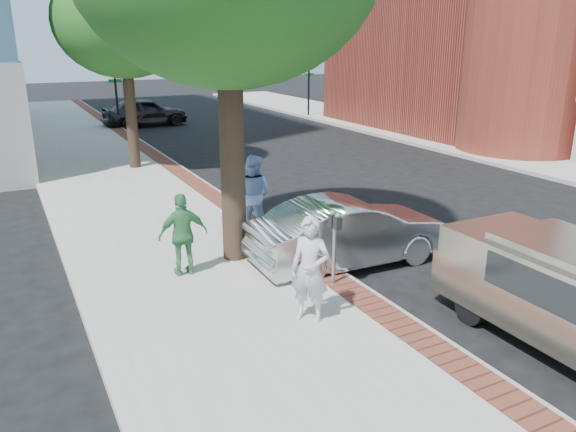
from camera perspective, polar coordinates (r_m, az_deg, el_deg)
ground at (r=11.12m, az=1.27°, el=-7.56°), size 120.00×120.00×0.00m
sidewalk at (r=17.78m, az=-15.52°, el=1.78°), size 5.00×60.00×0.15m
brick_strip at (r=18.30m, az=-8.81°, el=2.93°), size 0.60×60.00×0.01m
curb at (r=18.43m, az=-7.77°, el=2.82°), size 0.10×60.00×0.15m
sidewalk_far at (r=26.05m, az=21.44°, el=6.11°), size 5.00×60.00×0.15m
signal_near at (r=31.46m, az=-17.10°, el=12.35°), size 0.70×0.15×3.80m
signal_far at (r=35.46m, az=2.12°, el=13.61°), size 0.70×0.15×3.80m
tree_far at (r=21.28m, az=-16.40°, el=18.48°), size 4.80×4.80×7.14m
parking_meter at (r=10.70m, az=4.75°, el=-1.69°), size 0.12×0.32×1.47m
person_gray at (r=9.35m, az=2.25°, el=-5.48°), size 0.77×0.80×1.84m
person_officer at (r=13.65m, az=-3.57°, el=2.24°), size 1.18×1.18×1.94m
person_green at (r=11.37m, az=-10.59°, el=-1.87°), size 1.01×0.47×1.69m
sedan_silver at (r=12.19m, az=6.30°, el=-1.64°), size 4.50×1.66×1.47m
bg_car at (r=32.83m, az=-14.34°, el=10.19°), size 4.77×2.31×1.57m
van at (r=9.85m, az=27.16°, el=-7.04°), size 1.85×4.74×1.74m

